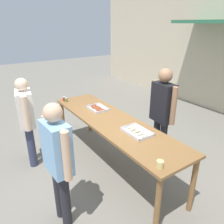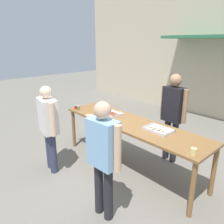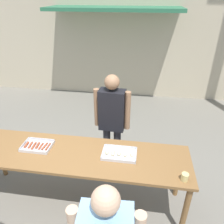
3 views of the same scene
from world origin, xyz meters
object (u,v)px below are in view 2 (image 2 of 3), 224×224
condiment_jar_ketchup (78,108)px  beer_cup (193,151)px  food_tray_sausages (112,114)px  person_server_behind_table (173,110)px  person_customer_holding_hotdog (49,123)px  condiment_jar_mustard (76,107)px  food_tray_buns (158,130)px  person_customer_with_cup (103,152)px

condiment_jar_ketchup → beer_cup: bearing=0.1°
food_tray_sausages → person_server_behind_table: size_ratio=0.23×
condiment_jar_ketchup → person_server_behind_table: (1.63, 1.04, 0.10)m
beer_cup → person_customer_holding_hotdog: size_ratio=0.06×
condiment_jar_mustard → food_tray_buns: bearing=9.8°
person_customer_holding_hotdog → person_customer_with_cup: (1.50, -0.02, 0.03)m
person_customer_holding_hotdog → person_customer_with_cup: bearing=-169.9°
food_tray_buns → person_customer_with_cup: person_customer_with_cup is taller
condiment_jar_mustard → condiment_jar_ketchup: same height
beer_cup → person_customer_holding_hotdog: bearing=-158.6°
person_customer_with_cup → beer_cup: bearing=-133.0°
beer_cup → person_customer_holding_hotdog: person_customer_holding_hotdog is taller
person_server_behind_table → person_customer_holding_hotdog: 2.29m
condiment_jar_mustard → condiment_jar_ketchup: bearing=5.9°
beer_cup → person_customer_holding_hotdog: 2.40m
food_tray_buns → person_customer_with_cup: size_ratio=0.28×
food_tray_sausages → condiment_jar_mustard: condiment_jar_mustard is taller
food_tray_sausages → person_customer_with_cup: size_ratio=0.24×
person_server_behind_table → person_customer_with_cup: size_ratio=1.07×
condiment_jar_mustard → person_server_behind_table: size_ratio=0.05×
condiment_jar_ketchup → food_tray_buns: bearing=10.0°
condiment_jar_ketchup → person_customer_with_cup: person_customer_with_cup is taller
condiment_jar_mustard → person_server_behind_table: 2.01m
food_tray_sausages → person_customer_holding_hotdog: bearing=-105.2°
condiment_jar_mustard → person_server_behind_table: (1.72, 1.05, 0.10)m
person_server_behind_table → person_customer_with_cup: (0.25, -1.93, -0.08)m
person_customer_holding_hotdog → person_server_behind_table: bearing=-112.5°
person_customer_holding_hotdog → food_tray_sausages: bearing=-94.4°
food_tray_sausages → food_tray_buns: food_tray_buns is taller
beer_cup → person_customer_holding_hotdog: (-2.23, -0.88, -0.01)m
food_tray_sausages → beer_cup: beer_cup is taller
food_tray_buns → person_server_behind_table: size_ratio=0.26×
food_tray_sausages → condiment_jar_mustard: 0.86m
food_tray_buns → person_server_behind_table: (-0.20, 0.71, 0.13)m
beer_cup → person_customer_with_cup: person_customer_with_cup is taller
condiment_jar_ketchup → person_customer_holding_hotdog: size_ratio=0.05×
person_customer_holding_hotdog → person_customer_with_cup: person_customer_with_cup is taller
person_customer_holding_hotdog → person_customer_with_cup: size_ratio=0.98×
food_tray_sausages → person_server_behind_table: (0.93, 0.71, 0.13)m
condiment_jar_mustard → person_server_behind_table: person_server_behind_table is taller
condiment_jar_ketchup → person_server_behind_table: person_server_behind_table is taller
food_tray_sausages → person_customer_holding_hotdog: 1.24m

